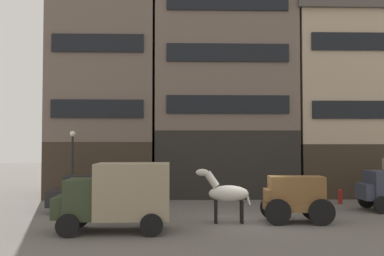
# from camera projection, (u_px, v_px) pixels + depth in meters

# --- Properties ---
(ground_plane) EXTENTS (120.00, 120.00, 0.00)m
(ground_plane) POSITION_uv_depth(u_px,v_px,m) (252.00, 222.00, 18.19)
(ground_plane) COLOR #605B56
(building_far_left) EXTENTS (7.10, 6.25, 15.97)m
(building_far_left) POSITION_uv_depth(u_px,v_px,m) (106.00, 75.00, 28.55)
(building_far_left) COLOR #33281E
(building_far_left) RESTS_ON ground_plane
(building_center_left) EXTENTS (9.40, 6.25, 17.36)m
(building_center_left) POSITION_uv_depth(u_px,v_px,m) (223.00, 65.00, 28.79)
(building_center_left) COLOR black
(building_center_left) RESTS_ON ground_plane
(building_center_right) EXTENTS (7.49, 6.25, 12.29)m
(building_center_right) POSITION_uv_depth(u_px,v_px,m) (342.00, 103.00, 28.91)
(building_center_right) COLOR #33281E
(building_center_right) RESTS_ON ground_plane
(cargo_wagon) EXTENTS (2.98, 1.66, 1.98)m
(cargo_wagon) POSITION_uv_depth(u_px,v_px,m) (295.00, 196.00, 18.17)
(cargo_wagon) COLOR brown
(cargo_wagon) RESTS_ON ground_plane
(draft_horse) EXTENTS (2.35, 0.69, 2.30)m
(draft_horse) POSITION_uv_depth(u_px,v_px,m) (226.00, 193.00, 18.10)
(draft_horse) COLOR beige
(draft_horse) RESTS_ON ground_plane
(delivery_truck_near) EXTENTS (4.39, 2.23, 2.62)m
(delivery_truck_near) POSITION_uv_depth(u_px,v_px,m) (118.00, 194.00, 16.29)
(delivery_truck_near) COLOR #2D3823
(delivery_truck_near) RESTS_ON ground_plane
(sedan_dark) EXTENTS (3.77, 2.01, 1.83)m
(sedan_dark) POSITION_uv_depth(u_px,v_px,m) (87.00, 194.00, 20.97)
(sedan_dark) COLOR black
(sedan_dark) RESTS_ON ground_plane
(pedestrian_officer) EXTENTS (0.48, 0.48, 1.79)m
(pedestrian_officer) POSITION_uv_depth(u_px,v_px,m) (143.00, 187.00, 23.63)
(pedestrian_officer) COLOR #38332D
(pedestrian_officer) RESTS_ON ground_plane
(streetlamp_curbside) EXTENTS (0.32, 0.32, 4.12)m
(streetlamp_curbside) POSITION_uv_depth(u_px,v_px,m) (72.00, 156.00, 24.17)
(streetlamp_curbside) COLOR black
(streetlamp_curbside) RESTS_ON ground_plane
(fire_hydrant_curbside) EXTENTS (0.24, 0.24, 0.83)m
(fire_hydrant_curbside) POSITION_uv_depth(u_px,v_px,m) (340.00, 196.00, 23.92)
(fire_hydrant_curbside) COLOR maroon
(fire_hydrant_curbside) RESTS_ON ground_plane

